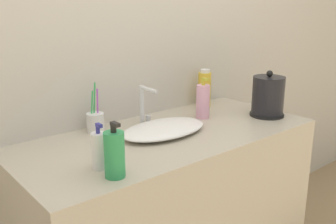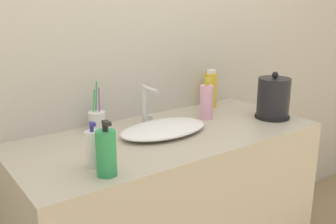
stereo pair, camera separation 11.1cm
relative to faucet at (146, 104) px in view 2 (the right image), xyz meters
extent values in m
cube|color=beige|center=(0.01, 0.16, 0.37)|extent=(6.00, 0.04, 2.60)
cube|color=#B7AD99|center=(0.01, -0.16, -0.52)|extent=(1.35, 0.60, 0.83)
ellipsoid|color=white|center=(-0.01, -0.15, -0.08)|extent=(0.41, 0.24, 0.04)
cylinder|color=silver|center=(-0.01, 0.01, -0.01)|extent=(0.02, 0.02, 0.19)
cylinder|color=silver|center=(-0.01, -0.04, 0.08)|extent=(0.02, 0.11, 0.02)
cylinder|color=silver|center=(0.03, 0.01, -0.08)|extent=(0.02, 0.02, 0.04)
cylinder|color=black|center=(0.57, -0.26, -0.10)|extent=(0.17, 0.17, 0.01)
cylinder|color=black|center=(0.57, -0.26, 0.00)|extent=(0.16, 0.16, 0.20)
sphere|color=black|center=(0.57, -0.26, 0.11)|extent=(0.03, 0.03, 0.03)
cylinder|color=silver|center=(-0.22, 0.07, -0.06)|extent=(0.08, 0.08, 0.08)
cylinder|color=#B24CCC|center=(-0.21, 0.07, 0.01)|extent=(0.01, 0.02, 0.16)
cylinder|color=green|center=(-0.21, 0.08, 0.02)|extent=(0.02, 0.01, 0.19)
cylinder|color=green|center=(-0.23, 0.08, 0.01)|extent=(0.03, 0.02, 0.15)
cylinder|color=#EAA8C6|center=(0.29, -0.08, -0.02)|extent=(0.07, 0.07, 0.17)
cylinder|color=gold|center=(0.29, -0.08, 0.07)|extent=(0.02, 0.02, 0.02)
cube|color=gold|center=(0.29, -0.10, 0.09)|extent=(0.02, 0.04, 0.01)
cylinder|color=gold|center=(0.45, 0.07, -0.01)|extent=(0.07, 0.07, 0.19)
cylinder|color=white|center=(0.45, 0.07, 0.09)|extent=(0.05, 0.05, 0.02)
cylinder|color=#2D9956|center=(-0.40, -0.38, -0.02)|extent=(0.07, 0.07, 0.16)
cylinder|color=black|center=(-0.40, -0.38, 0.07)|extent=(0.02, 0.02, 0.02)
cube|color=black|center=(-0.40, -0.39, 0.08)|extent=(0.02, 0.04, 0.01)
cylinder|color=white|center=(-0.41, -0.29, -0.04)|extent=(0.05, 0.05, 0.13)
cylinder|color=#333399|center=(-0.41, -0.29, 0.04)|extent=(0.01, 0.01, 0.02)
cube|color=#333399|center=(-0.41, -0.30, 0.06)|extent=(0.01, 0.03, 0.01)
camera|label=1|loc=(-1.03, -1.41, 0.47)|focal=42.00mm
camera|label=2|loc=(-0.94, -1.48, 0.47)|focal=42.00mm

